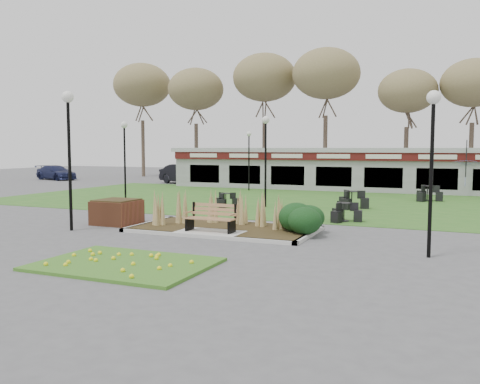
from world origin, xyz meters
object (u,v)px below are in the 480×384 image
at_px(park_bench, 212,217).
at_px(food_pavilion, 338,169).
at_px(lamp_post_near_right, 432,136).
at_px(car_silver, 196,171).
at_px(car_black, 185,174).
at_px(car_blue, 56,173).
at_px(lamp_post_mid_left, 124,144).
at_px(lamp_post_mid_right, 266,141).
at_px(bistro_set_a, 226,202).
at_px(bistro_set_b, 352,203).
at_px(bistro_set_c, 344,215).
at_px(bistro_set_d, 427,196).
at_px(patio_umbrella, 466,173).
at_px(brick_planter, 117,212).
at_px(lamp_post_far_left, 249,148).
at_px(lamp_post_near_left, 69,129).

distance_m(park_bench, food_pavilion, 19.73).
bearing_deg(lamp_post_near_right, food_pavilion, 108.44).
xyz_separation_m(car_silver, car_black, (2.21, -6.00, 0.04)).
xyz_separation_m(lamp_post_near_right, car_blue, (-32.87, 21.63, -2.55)).
relative_size(lamp_post_near_right, lamp_post_mid_left, 1.02).
distance_m(lamp_post_mid_right, bistro_set_a, 3.56).
xyz_separation_m(bistro_set_b, bistro_set_c, (0.53, -4.40, -0.03)).
bearing_deg(lamp_post_near_right, bistro_set_a, 139.54).
relative_size(bistro_set_a, car_blue, 0.28).
distance_m(bistro_set_a, bistro_set_d, 11.25).
xyz_separation_m(lamp_post_mid_right, patio_umbrella, (9.07, 9.65, -1.79)).
xyz_separation_m(park_bench, patio_umbrella, (8.00, 17.75, 0.85)).
bearing_deg(lamp_post_mid_left, brick_planter, -56.59).
xyz_separation_m(lamp_post_mid_right, car_silver, (-13.75, 18.65, -2.48)).
bearing_deg(car_blue, bistro_set_b, -97.05).
bearing_deg(patio_umbrella, lamp_post_mid_left, -147.82).
relative_size(lamp_post_far_left, car_silver, 0.91).
bearing_deg(brick_planter, lamp_post_mid_left, 123.41).
bearing_deg(car_silver, bistro_set_c, -122.66).
xyz_separation_m(brick_planter, patio_umbrella, (12.40, 17.00, 0.96)).
height_order(lamp_post_mid_right, car_blue, lamp_post_mid_right).
height_order(brick_planter, bistro_set_d, brick_planter).
distance_m(bistro_set_a, car_blue, 26.65).
xyz_separation_m(brick_planter, bistro_set_c, (7.86, 4.00, -0.21)).
height_order(food_pavilion, lamp_post_mid_left, lamp_post_mid_left).
bearing_deg(patio_umbrella, brick_planter, -126.11).
relative_size(lamp_post_far_left, bistro_set_c, 2.93).
xyz_separation_m(food_pavilion, patio_umbrella, (8.00, -1.96, -0.04)).
distance_m(lamp_post_far_left, car_black, 8.48).
relative_size(lamp_post_near_right, bistro_set_b, 2.90).
bearing_deg(brick_planter, car_silver, 111.84).
bearing_deg(park_bench, bistro_set_c, 53.94).
xyz_separation_m(bistro_set_b, bistro_set_d, (3.14, 5.08, -0.00)).
bearing_deg(bistro_set_a, lamp_post_near_left, -103.48).
relative_size(brick_planter, lamp_post_near_left, 0.31).
distance_m(lamp_post_far_left, bistro_set_a, 10.00).
relative_size(brick_planter, bistro_set_b, 0.99).
bearing_deg(food_pavilion, car_black, 175.30).
xyz_separation_m(lamp_post_mid_right, lamp_post_far_left, (-4.38, 8.65, -0.31)).
distance_m(lamp_post_far_left, car_silver, 13.88).
distance_m(lamp_post_near_right, patio_umbrella, 18.75).
relative_size(lamp_post_near_left, car_blue, 1.08).
bearing_deg(park_bench, car_blue, 141.41).
height_order(lamp_post_mid_right, car_black, lamp_post_mid_right).
relative_size(bistro_set_c, car_blue, 0.30).
bearing_deg(lamp_post_far_left, bistro_set_d, -12.32).
distance_m(lamp_post_near_right, car_black, 29.21).
bearing_deg(brick_planter, patio_umbrella, 53.89).
distance_m(food_pavilion, lamp_post_mid_left, 15.28).
bearing_deg(bistro_set_b, patio_umbrella, 59.47).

